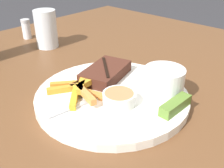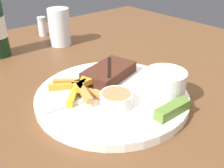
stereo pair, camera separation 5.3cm
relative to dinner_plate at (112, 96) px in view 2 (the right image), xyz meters
name	(u,v)px [view 2 (the right image)]	position (x,y,z in m)	size (l,w,h in m)	color
dining_table	(112,125)	(0.00, 0.00, -0.08)	(1.30, 1.25, 0.72)	brown
dinner_plate	(112,96)	(0.00, 0.00, 0.00)	(0.32, 0.32, 0.02)	white
steak_portion	(109,72)	(0.04, 0.06, 0.02)	(0.14, 0.10, 0.03)	#472319
fries_pile	(79,87)	(-0.05, 0.05, 0.02)	(0.12, 0.14, 0.02)	gold
coleslaw_cup	(165,82)	(0.08, -0.07, 0.04)	(0.08, 0.08, 0.05)	white
dipping_sauce_cup	(116,98)	(-0.02, -0.04, 0.02)	(0.06, 0.06, 0.02)	silver
pickle_spear	(172,109)	(0.03, -0.13, 0.02)	(0.08, 0.02, 0.02)	#567A2D
fork_utensil	(75,103)	(-0.08, 0.01, 0.01)	(0.13, 0.03, 0.00)	#B7B7BC
knife_utensil	(100,83)	(0.00, 0.04, 0.01)	(0.06, 0.16, 0.01)	#B7B7BC
drinking_glass	(59,27)	(0.09, 0.36, 0.05)	(0.07, 0.07, 0.11)	silver
salt_shaker	(42,26)	(0.10, 0.48, 0.02)	(0.03, 0.03, 0.07)	white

